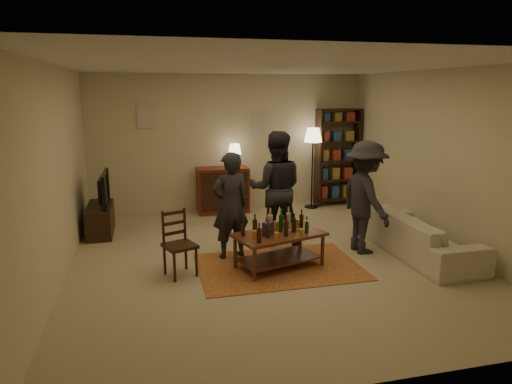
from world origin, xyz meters
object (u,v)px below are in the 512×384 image
object	(u,v)px
sofa	(421,235)
coffee_table	(279,238)
dining_chair	(178,241)
person_by_sofa	(365,197)
tv_stand	(100,212)
bookshelf	(337,156)
person_right	(276,189)
dresser	(223,189)
floor_lamp	(313,141)
person_left	(230,206)

from	to	relation	value
sofa	coffee_table	bearing A→B (deg)	88.87
sofa	dining_chair	bearing A→B (deg)	87.87
person_by_sofa	tv_stand	bearing A→B (deg)	60.41
bookshelf	person_by_sofa	bearing A→B (deg)	-105.44
person_right	person_by_sofa	bearing A→B (deg)	166.07
dresser	person_by_sofa	bearing A→B (deg)	-58.88
dining_chair	floor_lamp	size ratio (longest dim) A/B	0.53
dresser	person_by_sofa	xyz separation A→B (m)	(1.66, -2.75, 0.36)
dresser	person_left	bearing A→B (deg)	-97.33
dining_chair	sofa	size ratio (longest dim) A/B	0.42
dining_chair	bookshelf	xyz separation A→B (m)	(3.55, 3.05, 0.58)
coffee_table	bookshelf	size ratio (longest dim) A/B	0.66
dresser	floor_lamp	distance (m)	2.06
tv_stand	person_left	xyz separation A→B (m)	(1.93, -1.62, 0.39)
dining_chair	floor_lamp	distance (m)	4.25
sofa	person_left	bearing A→B (deg)	77.97
person_left	dresser	bearing A→B (deg)	-110.13
dresser	person_right	xyz separation A→B (m)	(0.47, -2.09, 0.42)
dining_chair	sofa	xyz separation A→B (m)	(3.50, -0.13, -0.15)
bookshelf	person_by_sofa	world-z (taller)	bookshelf
person_left	person_right	distance (m)	0.92
dining_chair	tv_stand	xyz separation A→B (m)	(-1.14, 2.07, -0.07)
bookshelf	sofa	distance (m)	3.26
dining_chair	tv_stand	bearing A→B (deg)	98.06
coffee_table	dining_chair	size ratio (longest dim) A/B	1.52
tv_stand	bookshelf	size ratio (longest dim) A/B	0.52
person_by_sofa	floor_lamp	bearing A→B (deg)	-8.28
dining_chair	person_right	size ratio (longest dim) A/B	0.49
coffee_table	tv_stand	size ratio (longest dim) A/B	1.26
floor_lamp	sofa	size ratio (longest dim) A/B	0.79
dresser	sofa	xyz separation A→B (m)	(2.39, -3.11, -0.17)
coffee_table	person_left	world-z (taller)	person_left
person_left	coffee_table	bearing A→B (deg)	123.46
coffee_table	person_left	bearing A→B (deg)	136.25
coffee_table	person_left	distance (m)	0.85
dining_chair	sofa	world-z (taller)	dining_chair
dresser	floor_lamp	world-z (taller)	floor_lamp
tv_stand	floor_lamp	world-z (taller)	floor_lamp
coffee_table	sofa	size ratio (longest dim) A/B	0.64
sofa	dresser	bearing A→B (deg)	37.54
dining_chair	sofa	bearing A→B (deg)	-22.98
dresser	dining_chair	bearing A→B (deg)	-110.40
coffee_table	dining_chair	world-z (taller)	dining_chair
dining_chair	bookshelf	distance (m)	4.71
coffee_table	tv_stand	distance (m)	3.29
dresser	bookshelf	size ratio (longest dim) A/B	0.67
coffee_table	dining_chair	bearing A→B (deg)	176.28
dresser	floor_lamp	bearing A→B (deg)	-1.97
floor_lamp	sofa	bearing A→B (deg)	-79.75
bookshelf	person_right	bearing A→B (deg)	-132.37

